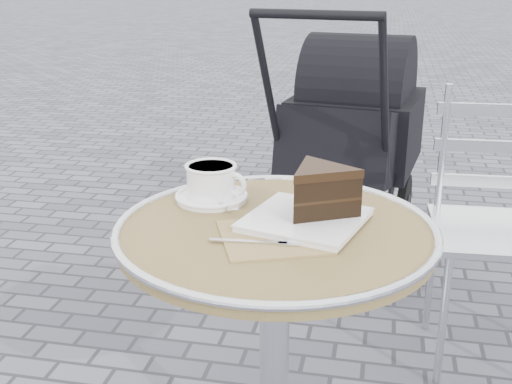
% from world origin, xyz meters
% --- Properties ---
extents(cafe_table, '(0.72, 0.72, 0.74)m').
position_xyz_m(cafe_table, '(0.00, 0.00, 0.57)').
color(cafe_table, silver).
rests_on(cafe_table, ground).
extents(cappuccino_set, '(0.18, 0.19, 0.09)m').
position_xyz_m(cappuccino_set, '(-0.18, 0.14, 0.77)').
color(cappuccino_set, white).
rests_on(cappuccino_set, cafe_table).
extents(cake_plate_set, '(0.35, 0.37, 0.13)m').
position_xyz_m(cake_plate_set, '(0.08, 0.05, 0.79)').
color(cake_plate_set, '#947751').
rests_on(cake_plate_set, cafe_table).
extents(bistro_chair, '(0.43, 0.43, 0.91)m').
position_xyz_m(bistro_chair, '(0.60, 0.82, 0.57)').
color(bistro_chair, silver).
rests_on(bistro_chair, ground).
extents(baby_stroller, '(0.65, 1.16, 1.14)m').
position_xyz_m(baby_stroller, '(0.07, 1.57, 0.51)').
color(baby_stroller, black).
rests_on(baby_stroller, ground).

